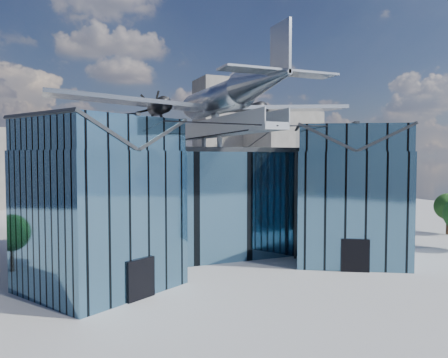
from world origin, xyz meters
name	(u,v)px	position (x,y,z in m)	size (l,w,h in m)	color
ground_plane	(234,269)	(0.00, 0.00, 0.00)	(120.00, 120.00, 0.00)	gray
museum	(208,195)	(0.00, 5.82, 5.54)	(32.88, 24.50, 17.60)	teal
bg_towers	(131,151)	(1.45, 50.49, 10.01)	(77.00, 24.50, 26.00)	slate
tree_side_e	(448,207)	(29.35, 4.64, 3.26)	(3.92, 3.92, 4.82)	black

